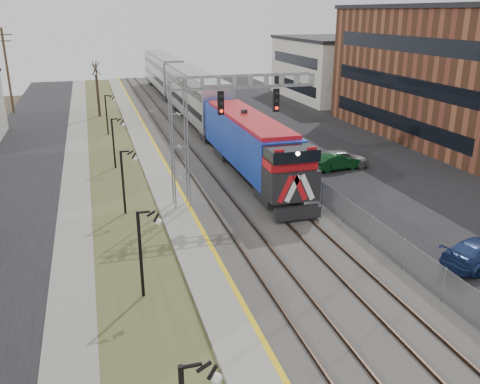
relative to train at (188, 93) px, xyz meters
name	(u,v)px	position (x,y,z in m)	size (l,w,h in m)	color
street_west	(8,189)	(-17.00, -21.48, -2.86)	(7.00, 120.00, 0.04)	black
sidewalk	(76,183)	(-12.50, -21.48, -2.84)	(2.00, 120.00, 0.08)	gray
grass_median	(118,179)	(-9.50, -21.48, -2.85)	(4.00, 120.00, 0.06)	#49512B
platform	(159,175)	(-6.50, -21.48, -2.76)	(2.00, 120.00, 0.24)	gray
ballast_bed	(223,170)	(-1.50, -21.48, -2.78)	(8.00, 120.00, 0.20)	#595651
parking_lot	(360,159)	(10.50, -21.48, -2.86)	(16.00, 120.00, 0.04)	black
platform_edge	(170,172)	(-5.62, -21.48, -2.64)	(0.24, 120.00, 0.01)	gold
track_near	(198,170)	(-3.50, -21.48, -2.61)	(1.58, 120.00, 0.15)	#2D2119
track_far	(241,166)	(0.00, -21.48, -2.61)	(1.58, 120.00, 0.15)	#2D2119
train	(188,93)	(0.00, 0.00, 0.00)	(3.00, 63.05, 5.33)	#1433A3
signal_gantry	(207,119)	(-4.28, -28.49, 2.70)	(9.00, 1.07, 8.15)	gray
lampposts	(140,253)	(-9.50, -38.20, -0.88)	(0.14, 62.14, 4.00)	black
fence	(274,157)	(2.70, -21.48, -2.08)	(0.04, 120.00, 1.60)	gray
car_lot_e	(342,159)	(7.75, -23.33, -2.16)	(1.70, 4.23, 1.44)	gray
car_lot_f	(337,162)	(7.10, -23.75, -2.25)	(1.35, 3.86, 1.27)	#0B3A16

